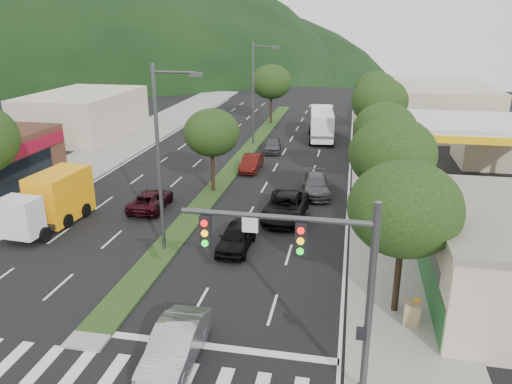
% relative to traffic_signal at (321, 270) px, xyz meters
% --- Properties ---
extents(ground, '(160.00, 160.00, 0.00)m').
position_rel_traffic_signal_xyz_m(ground, '(-9.03, 1.54, -4.65)').
color(ground, black).
rests_on(ground, ground).
extents(sidewalk_right, '(5.00, 90.00, 0.15)m').
position_rel_traffic_signal_xyz_m(sidewalk_right, '(3.47, 26.54, -4.57)').
color(sidewalk_right, gray).
rests_on(sidewalk_right, ground).
extents(sidewalk_left, '(6.00, 90.00, 0.15)m').
position_rel_traffic_signal_xyz_m(sidewalk_left, '(-22.03, 26.54, -4.57)').
color(sidewalk_left, gray).
rests_on(sidewalk_left, ground).
extents(median, '(1.60, 56.00, 0.12)m').
position_rel_traffic_signal_xyz_m(median, '(-9.03, 29.54, -4.59)').
color(median, '#183312').
rests_on(median, ground).
extents(crosswalk, '(19.00, 2.20, 0.01)m').
position_rel_traffic_signal_xyz_m(crosswalk, '(-9.03, -0.46, -4.64)').
color(crosswalk, silver).
rests_on(crosswalk, ground).
extents(traffic_signal, '(6.12, 0.40, 7.00)m').
position_rel_traffic_signal_xyz_m(traffic_signal, '(0.00, 0.00, 0.00)').
color(traffic_signal, '#47494C').
rests_on(traffic_signal, ground).
extents(gas_canopy, '(12.20, 8.20, 5.25)m').
position_rel_traffic_signal_xyz_m(gas_canopy, '(9.97, 23.54, 0.00)').
color(gas_canopy, silver).
rests_on(gas_canopy, ground).
extents(bldg_left_far, '(9.00, 14.00, 4.60)m').
position_rel_traffic_signal_xyz_m(bldg_left_far, '(-28.03, 35.54, -2.35)').
color(bldg_left_far, beige).
rests_on(bldg_left_far, ground).
extents(bldg_right_far, '(10.00, 16.00, 5.20)m').
position_rel_traffic_signal_xyz_m(bldg_right_far, '(10.47, 45.54, -2.05)').
color(bldg_right_far, beige).
rests_on(bldg_right_far, ground).
extents(hill_far, '(176.00, 132.00, 82.00)m').
position_rel_traffic_signal_xyz_m(hill_far, '(-89.03, 111.54, -4.65)').
color(hill_far, black).
rests_on(hill_far, ground).
extents(tree_r_a, '(4.60, 4.60, 6.63)m').
position_rel_traffic_signal_xyz_m(tree_r_a, '(2.97, 5.54, 0.17)').
color(tree_r_a, black).
rests_on(tree_r_a, sidewalk_right).
extents(tree_r_b, '(4.80, 4.80, 6.94)m').
position_rel_traffic_signal_xyz_m(tree_r_b, '(2.97, 13.54, 0.39)').
color(tree_r_b, black).
rests_on(tree_r_b, sidewalk_right).
extents(tree_r_c, '(4.40, 4.40, 6.48)m').
position_rel_traffic_signal_xyz_m(tree_r_c, '(2.97, 21.54, 0.10)').
color(tree_r_c, black).
rests_on(tree_r_c, sidewalk_right).
extents(tree_r_d, '(5.00, 5.00, 7.17)m').
position_rel_traffic_signal_xyz_m(tree_r_d, '(2.97, 31.54, 0.54)').
color(tree_r_d, black).
rests_on(tree_r_d, sidewalk_right).
extents(tree_r_e, '(4.60, 4.60, 6.71)m').
position_rel_traffic_signal_xyz_m(tree_r_e, '(2.97, 41.54, 0.25)').
color(tree_r_e, black).
rests_on(tree_r_e, sidewalk_right).
extents(tree_med_near, '(4.00, 4.00, 6.02)m').
position_rel_traffic_signal_xyz_m(tree_med_near, '(-9.03, 19.54, -0.22)').
color(tree_med_near, black).
rests_on(tree_med_near, median).
extents(tree_med_far, '(4.80, 4.80, 6.94)m').
position_rel_traffic_signal_xyz_m(tree_med_far, '(-9.03, 45.54, 0.36)').
color(tree_med_far, black).
rests_on(tree_med_far, median).
extents(streetlight_near, '(2.60, 0.25, 10.00)m').
position_rel_traffic_signal_xyz_m(streetlight_near, '(-8.82, 9.54, 0.94)').
color(streetlight_near, '#47494C').
rests_on(streetlight_near, ground).
extents(streetlight_mid, '(2.60, 0.25, 10.00)m').
position_rel_traffic_signal_xyz_m(streetlight_mid, '(-8.82, 34.54, 0.94)').
color(streetlight_mid, '#47494C').
rests_on(streetlight_mid, ground).
extents(sedan_silver, '(1.63, 4.52, 1.48)m').
position_rel_traffic_signal_xyz_m(sedan_silver, '(-5.16, 0.57, -3.90)').
color(sedan_silver, '#96989D').
rests_on(sedan_silver, ground).
extents(suv_maroon, '(2.32, 4.62, 1.25)m').
position_rel_traffic_signal_xyz_m(suv_maroon, '(-12.18, 15.41, -4.02)').
color(suv_maroon, black).
rests_on(suv_maroon, ground).
extents(car_queue_a, '(1.70, 4.15, 1.41)m').
position_rel_traffic_signal_xyz_m(car_queue_a, '(-5.18, 10.47, -3.94)').
color(car_queue_a, black).
rests_on(car_queue_a, ground).
extents(car_queue_b, '(2.48, 4.92, 1.37)m').
position_rel_traffic_signal_xyz_m(car_queue_b, '(-1.59, 20.47, -3.96)').
color(car_queue_b, '#505155').
rests_on(car_queue_b, ground).
extents(car_queue_c, '(1.44, 4.02, 1.32)m').
position_rel_traffic_signal_xyz_m(car_queue_c, '(-7.36, 25.47, -3.99)').
color(car_queue_c, '#480F0C').
rests_on(car_queue_c, ground).
extents(car_queue_d, '(2.67, 5.52, 1.51)m').
position_rel_traffic_signal_xyz_m(car_queue_d, '(-3.13, 15.47, -3.89)').
color(car_queue_d, black).
rests_on(car_queue_d, ground).
extents(car_queue_e, '(2.03, 4.09, 1.34)m').
position_rel_traffic_signal_xyz_m(car_queue_e, '(-6.64, 32.02, -3.98)').
color(car_queue_e, '#46464B').
rests_on(car_queue_e, ground).
extents(box_truck, '(2.87, 6.51, 3.14)m').
position_rel_traffic_signal_xyz_m(box_truck, '(-17.01, 11.76, -3.16)').
color(box_truck, silver).
rests_on(box_truck, ground).
extents(motorhome, '(3.15, 8.17, 3.06)m').
position_rel_traffic_signal_xyz_m(motorhome, '(-2.42, 38.21, -3.01)').
color(motorhome, white).
rests_on(motorhome, ground).
extents(a_frame_sign, '(0.69, 0.77, 1.42)m').
position_rel_traffic_signal_xyz_m(a_frame_sign, '(3.55, 4.48, -3.87)').
color(a_frame_sign, tan).
rests_on(a_frame_sign, sidewalk_right).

